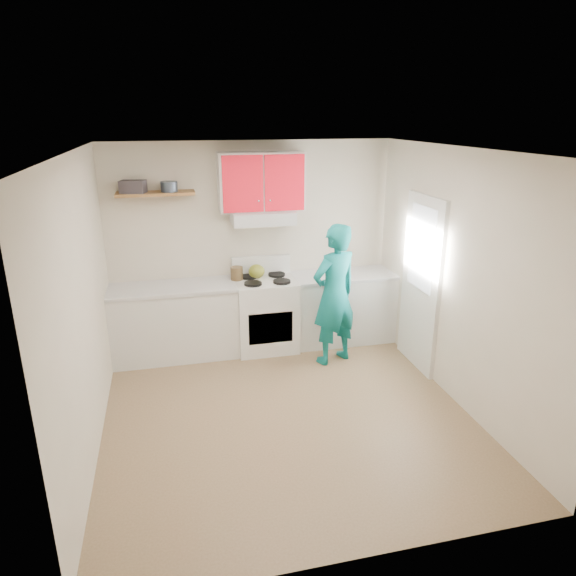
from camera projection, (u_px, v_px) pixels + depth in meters
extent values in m
plane|color=brown|center=(286.00, 412.00, 5.26)|extent=(3.80, 3.80, 0.00)
cube|color=white|center=(286.00, 150.00, 4.42)|extent=(3.60, 3.80, 0.04)
cube|color=beige|center=(252.00, 245.00, 6.59)|extent=(3.60, 0.04, 2.60)
cube|color=beige|center=(358.00, 393.00, 3.09)|extent=(3.60, 0.04, 2.60)
cube|color=beige|center=(84.00, 308.00, 4.44)|extent=(0.04, 3.80, 2.60)
cube|color=beige|center=(458.00, 279.00, 5.23)|extent=(0.04, 3.80, 2.60)
cube|color=white|center=(421.00, 284.00, 5.96)|extent=(0.05, 0.85, 2.05)
cube|color=white|center=(422.00, 248.00, 5.82)|extent=(0.01, 0.55, 0.95)
cube|color=silver|center=(175.00, 322.00, 6.36)|extent=(1.52, 0.60, 0.90)
cube|color=silver|center=(342.00, 308.00, 6.84)|extent=(1.32, 0.60, 0.90)
cube|color=white|center=(266.00, 314.00, 6.58)|extent=(0.76, 0.65, 0.92)
cube|color=silver|center=(263.00, 217.00, 6.28)|extent=(0.76, 0.44, 0.15)
cube|color=red|center=(261.00, 182.00, 6.19)|extent=(1.02, 0.33, 0.70)
cube|color=brown|center=(156.00, 193.00, 5.97)|extent=(0.90, 0.30, 0.04)
cube|color=#363037|center=(133.00, 187.00, 5.86)|extent=(0.32, 0.26, 0.14)
cylinder|color=#333D4C|center=(169.00, 187.00, 5.94)|extent=(0.23, 0.23, 0.12)
ellipsoid|color=olive|center=(257.00, 271.00, 6.49)|extent=(0.26, 0.26, 0.18)
cylinder|color=#48371F|center=(237.00, 274.00, 6.43)|extent=(0.17, 0.17, 0.19)
cube|color=olive|center=(324.00, 278.00, 6.53)|extent=(0.32, 0.25, 0.02)
cube|color=#B51712|center=(377.00, 273.00, 6.79)|extent=(0.33, 0.30, 0.01)
imported|color=#0D7476|center=(334.00, 295.00, 6.09)|extent=(0.74, 0.62, 1.72)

